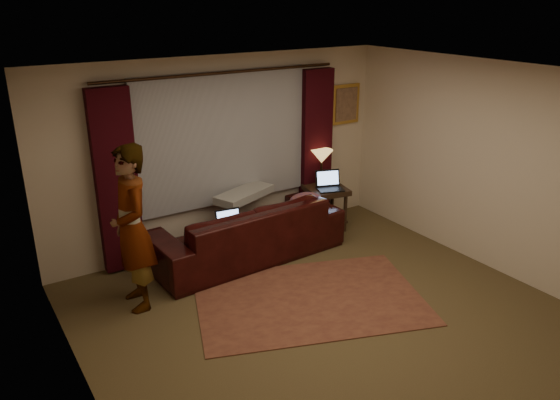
% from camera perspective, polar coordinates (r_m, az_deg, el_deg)
% --- Properties ---
extents(floor, '(5.00, 5.00, 0.01)m').
position_cam_1_polar(floor, '(6.09, 5.44, -12.49)').
color(floor, brown).
rests_on(floor, ground).
extents(ceiling, '(5.00, 5.00, 0.02)m').
position_cam_1_polar(ceiling, '(5.15, 6.43, 12.55)').
color(ceiling, silver).
rests_on(ceiling, ground).
extents(wall_back, '(5.00, 0.02, 2.60)m').
position_cam_1_polar(wall_back, '(7.49, -6.04, 4.97)').
color(wall_back, beige).
rests_on(wall_back, ground).
extents(wall_left, '(0.02, 5.00, 2.60)m').
position_cam_1_polar(wall_left, '(4.51, -20.17, -7.32)').
color(wall_left, beige).
rests_on(wall_left, ground).
extents(wall_right, '(0.02, 5.00, 2.60)m').
position_cam_1_polar(wall_right, '(7.24, 21.66, 3.02)').
color(wall_right, beige).
rests_on(wall_right, ground).
extents(sheer_curtain, '(2.50, 0.05, 1.80)m').
position_cam_1_polar(sheer_curtain, '(7.39, -5.89, 6.36)').
color(sheer_curtain, '#93949B').
rests_on(sheer_curtain, wall_back).
extents(drape_left, '(0.50, 0.14, 2.30)m').
position_cam_1_polar(drape_left, '(6.92, -16.72, 1.80)').
color(drape_left, black).
rests_on(drape_left, floor).
extents(drape_right, '(0.50, 0.14, 2.30)m').
position_cam_1_polar(drape_right, '(8.19, 3.77, 5.54)').
color(drape_right, black).
rests_on(drape_right, floor).
extents(curtain_rod, '(0.04, 0.04, 3.40)m').
position_cam_1_polar(curtain_rod, '(7.18, -5.96, 13.09)').
color(curtain_rod, black).
rests_on(curtain_rod, wall_back).
extents(picture_frame, '(0.50, 0.04, 0.60)m').
position_cam_1_polar(picture_frame, '(8.49, 6.86, 9.92)').
color(picture_frame, gold).
rests_on(picture_frame, wall_back).
extents(sofa, '(2.65, 1.25, 1.05)m').
position_cam_1_polar(sofa, '(7.21, -3.56, -2.13)').
color(sofa, black).
rests_on(sofa, floor).
extents(throw_blanket, '(0.96, 0.66, 0.10)m').
position_cam_1_polar(throw_blanket, '(7.34, -3.79, 2.65)').
color(throw_blanket, gray).
rests_on(throw_blanket, sofa).
extents(clothing_pile, '(0.50, 0.39, 0.21)m').
position_cam_1_polar(clothing_pile, '(7.58, 2.70, -0.12)').
color(clothing_pile, brown).
rests_on(clothing_pile, sofa).
extents(laptop_sofa, '(0.37, 0.40, 0.24)m').
position_cam_1_polar(laptop_sofa, '(6.88, -5.12, -2.28)').
color(laptop_sofa, black).
rests_on(laptop_sofa, sofa).
extents(area_rug, '(3.01, 2.49, 0.01)m').
position_cam_1_polar(area_rug, '(6.45, 3.09, -10.26)').
color(area_rug, brown).
rests_on(area_rug, floor).
extents(end_table, '(0.66, 0.66, 0.65)m').
position_cam_1_polar(end_table, '(8.19, 4.79, -0.82)').
color(end_table, black).
rests_on(end_table, floor).
extents(tiffany_lamp, '(0.38, 0.38, 0.52)m').
position_cam_1_polar(tiffany_lamp, '(8.15, 4.35, 3.45)').
color(tiffany_lamp, olive).
rests_on(tiffany_lamp, end_table).
extents(laptop_table, '(0.48, 0.50, 0.27)m').
position_cam_1_polar(laptop_table, '(7.94, 5.28, 1.97)').
color(laptop_table, black).
rests_on(laptop_table, end_table).
extents(person, '(0.57, 0.57, 1.88)m').
position_cam_1_polar(person, '(6.13, -15.20, -2.90)').
color(person, gray).
rests_on(person, floor).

